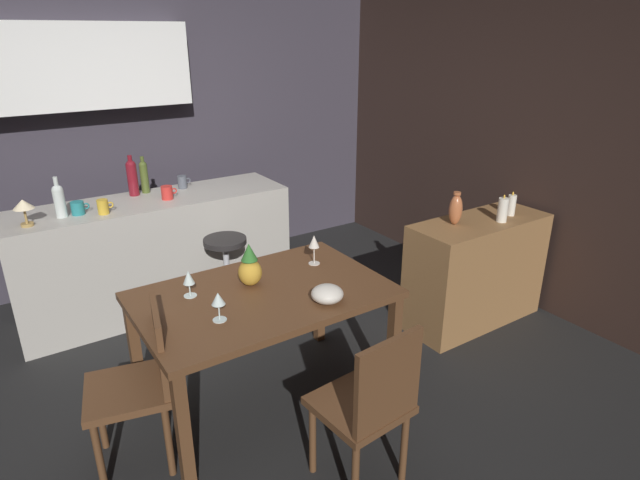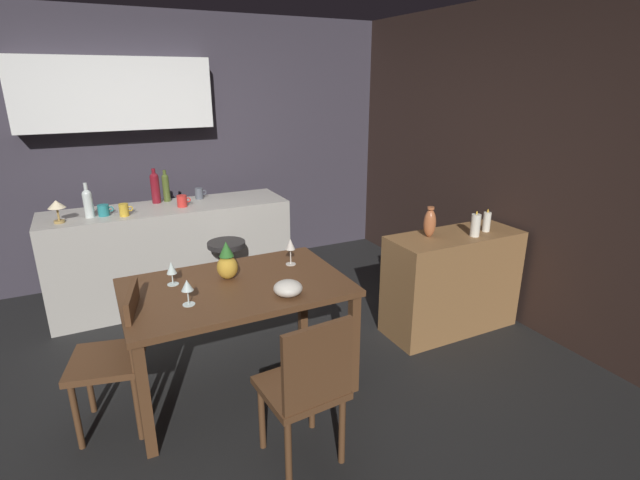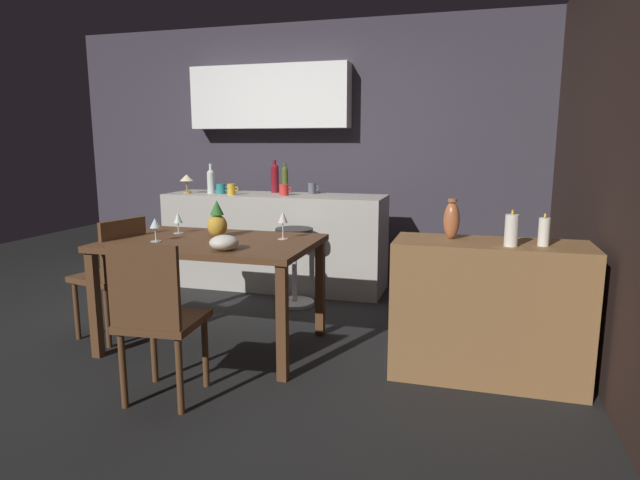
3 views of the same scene
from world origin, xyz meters
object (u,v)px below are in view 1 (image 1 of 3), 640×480
object	(u,v)px
counter_lamp	(23,206)
cup_slate	(182,182)
fruit_bowl	(327,294)
cup_teal	(78,208)
wine_glass_left	(218,300)
wine_bottle_ruby	(132,176)
wine_bottle_clear	(59,199)
wine_bottle_olive	(144,175)
dining_table	(263,305)
vase_copper	(456,209)
chair_by_doorway	(369,404)
cup_red	(167,193)
bar_stool	(227,276)
cup_mustard	(103,207)
chair_near_window	(140,381)
wine_glass_right	(314,243)
wine_glass_center	(189,278)
pillar_candle_tall	(511,205)
sideboard_cabinet	(475,271)
pillar_candle_short	(503,210)
pineapple_centerpiece	(250,268)

from	to	relation	value
counter_lamp	cup_slate	bearing A→B (deg)	14.40
fruit_bowl	cup_teal	distance (m)	2.00
wine_glass_left	cup_teal	size ratio (longest dim) A/B	1.26
wine_bottle_ruby	wine_bottle_clear	size ratio (longest dim) A/B	1.11
wine_bottle_olive	cup_teal	xyz separation A→B (m)	(-0.56, -0.28, -0.09)
dining_table	cup_teal	bearing A→B (deg)	114.00
vase_copper	cup_slate	bearing A→B (deg)	129.03
chair_by_doorway	cup_red	size ratio (longest dim) A/B	7.32
bar_stool	cup_slate	size ratio (longest dim) A/B	6.13
fruit_bowl	cup_mustard	size ratio (longest dim) A/B	1.60
wine_bottle_olive	cup_slate	size ratio (longest dim) A/B	2.68
vase_copper	chair_near_window	bearing A→B (deg)	-177.60
wine_bottle_ruby	fruit_bowl	bearing A→B (deg)	-77.75
chair_by_doorway	dining_table	bearing A→B (deg)	97.18
wine_bottle_ruby	wine_glass_right	bearing A→B (deg)	-67.48
cup_red	counter_lamp	world-z (taller)	counter_lamp
wine_glass_center	cup_teal	xyz separation A→B (m)	(-0.31, 1.31, 0.10)
chair_near_window	pillar_candle_tall	xyz separation A→B (m)	(2.79, 0.00, 0.42)
wine_glass_center	pillar_candle_tall	xyz separation A→B (m)	(2.41, -0.24, 0.05)
sideboard_cabinet	fruit_bowl	bearing A→B (deg)	-169.89
pillar_candle_tall	vase_copper	xyz separation A→B (m)	(-0.50, 0.09, 0.03)
wine_glass_center	pillar_candle_short	distance (m)	2.26
chair_by_doorway	bar_stool	xyz separation A→B (m)	(0.12, 1.88, -0.13)
wine_bottle_olive	pillar_candle_short	world-z (taller)	wine_bottle_olive
wine_bottle_olive	cup_mustard	distance (m)	0.55
fruit_bowl	cup_slate	world-z (taller)	cup_slate
cup_mustard	dining_table	bearing A→B (deg)	-69.95
wine_bottle_olive	pillar_candle_short	bearing A→B (deg)	-43.43
sideboard_cabinet	wine_glass_center	size ratio (longest dim) A/B	7.17
wine_bottle_clear	cup_teal	xyz separation A→B (m)	(0.11, -0.01, -0.08)
sideboard_cabinet	wine_bottle_ruby	world-z (taller)	wine_bottle_ruby
counter_lamp	wine_glass_center	bearing A→B (deg)	-62.91
wine_glass_right	chair_by_doorway	bearing A→B (deg)	-109.02
wine_bottle_clear	cup_mustard	xyz separation A→B (m)	(0.26, -0.09, -0.08)
wine_bottle_ruby	counter_lamp	xyz separation A→B (m)	(-0.79, -0.32, -0.02)
chair_near_window	cup_red	world-z (taller)	cup_red
sideboard_cabinet	counter_lamp	distance (m)	3.19
counter_lamp	dining_table	bearing A→B (deg)	-55.12
wine_glass_left	cup_mustard	bearing A→B (deg)	96.81
chair_near_window	wine_glass_center	xyz separation A→B (m)	(0.38, 0.24, 0.37)
wine_glass_center	counter_lamp	distance (m)	1.41
counter_lamp	wine_bottle_clear	bearing A→B (deg)	17.37
sideboard_cabinet	chair_by_doorway	bearing A→B (deg)	-154.07
dining_table	bar_stool	size ratio (longest dim) A/B	2.07
cup_red	bar_stool	bearing A→B (deg)	-61.09
chair_near_window	wine_bottle_olive	xyz separation A→B (m)	(0.63, 1.83, 0.56)
wine_glass_left	pineapple_centerpiece	bearing A→B (deg)	41.30
counter_lamp	wine_bottle_olive	bearing A→B (deg)	21.08
fruit_bowl	wine_bottle_ruby	world-z (taller)	wine_bottle_ruby
sideboard_cabinet	cup_teal	bearing A→B (deg)	148.40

